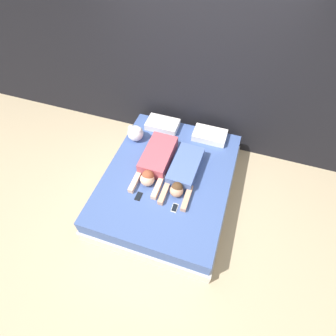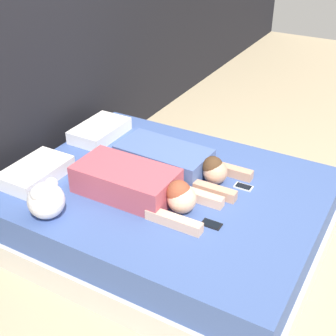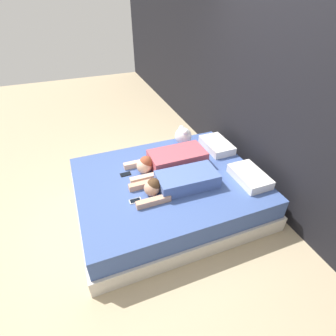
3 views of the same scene
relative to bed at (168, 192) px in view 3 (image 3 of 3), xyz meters
The scene contains 10 objects.
ground_plane 0.22m from the bed, ahead, with size 12.00×12.00×0.00m, color tan.
wall_back 1.66m from the bed, 90.00° to the left, with size 12.00×0.06×2.60m.
bed is the anchor object (origin of this frame).
pillow_head_left 1.01m from the bed, 113.57° to the left, with size 0.51×0.31×0.11m.
pillow_head_right 1.01m from the bed, 66.43° to the left, with size 0.51×0.31×0.11m.
person_left 0.41m from the bed, 152.63° to the left, with size 0.39×1.01×0.22m.
person_right 0.38m from the bed, 14.86° to the left, with size 0.38×1.00×0.20m.
cell_phone_left 0.58m from the bed, 118.89° to the right, with size 0.07×0.13×0.01m.
cell_phone_right 0.59m from the bed, 62.54° to the right, with size 0.07×0.13×0.01m.
plush_toy 0.92m from the bed, 143.89° to the left, with size 0.24×0.24×0.25m.
Camera 3 is at (2.32, -0.90, 2.40)m, focal length 28.00 mm.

